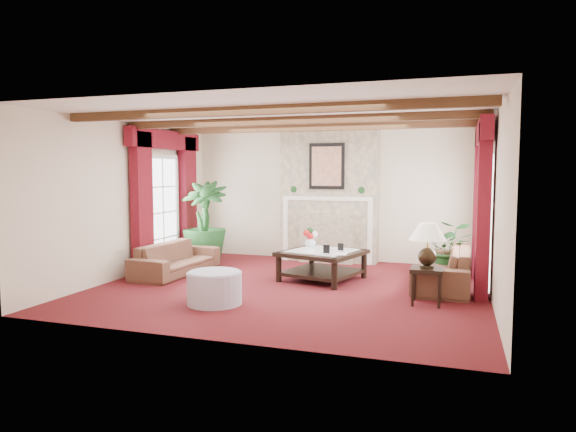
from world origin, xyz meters
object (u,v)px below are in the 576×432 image
(sofa_left, at_px, (176,253))
(side_table, at_px, (427,286))
(ottoman, at_px, (215,288))
(sofa_right, at_px, (443,260))
(coffee_table, at_px, (322,265))
(potted_palm, at_px, (204,239))

(sofa_left, bearing_deg, side_table, -96.93)
(sofa_left, height_order, ottoman, sofa_left)
(sofa_right, distance_m, coffee_table, 1.98)
(sofa_right, bearing_deg, potted_palm, -98.62)
(coffee_table, distance_m, side_table, 2.10)
(sofa_left, distance_m, sofa_right, 4.62)
(sofa_left, height_order, sofa_right, sofa_right)
(sofa_right, bearing_deg, side_table, -6.97)
(sofa_left, relative_size, ottoman, 2.53)
(potted_palm, height_order, coffee_table, potted_palm)
(side_table, distance_m, ottoman, 2.96)
(ottoman, bearing_deg, potted_palm, 119.76)
(sofa_left, bearing_deg, coffee_table, -79.85)
(side_table, bearing_deg, sofa_right, 82.12)
(potted_palm, xyz_separation_m, side_table, (4.53, -2.08, -0.20))
(sofa_right, relative_size, potted_palm, 1.20)
(coffee_table, height_order, ottoman, coffee_table)
(sofa_right, height_order, side_table, sofa_right)
(sofa_right, bearing_deg, coffee_table, -83.62)
(sofa_left, relative_size, potted_palm, 1.07)
(potted_palm, bearing_deg, sofa_left, -85.16)
(potted_palm, xyz_separation_m, ottoman, (1.71, -2.99, -0.24))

